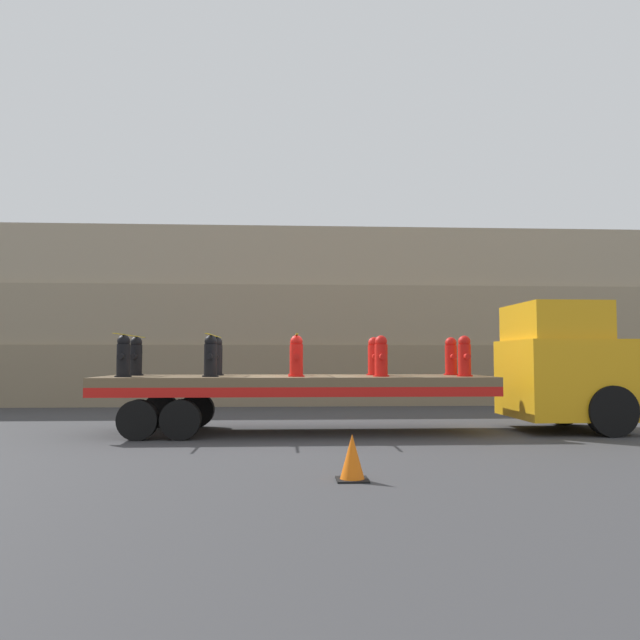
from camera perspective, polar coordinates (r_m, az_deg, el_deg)
ground_plane at (r=14.06m, az=-2.22°, el=-10.22°), size 120.00×120.00×0.00m
rock_cliff at (r=22.95m, az=-2.57°, el=0.23°), size 60.00×3.30×6.27m
truck_cab at (r=15.38m, az=21.69°, el=-3.99°), size 2.48×2.65×2.89m
flatbed_trailer at (r=13.98m, az=-3.93°, el=-6.03°), size 8.53×2.62×1.25m
fire_hydrant_black_near_0 at (r=13.84m, az=-17.54°, el=-3.20°), size 0.35×0.56×0.89m
fire_hydrant_black_far_0 at (r=14.92m, az=-16.48°, el=-3.23°), size 0.35×0.56×0.89m
fire_hydrant_black_near_1 at (r=13.50m, az=-9.97°, el=-3.31°), size 0.35×0.56×0.89m
fire_hydrant_black_far_1 at (r=14.60m, az=-9.46°, el=-3.32°), size 0.35×0.56×0.89m
fire_hydrant_red_near_2 at (r=13.41m, az=-2.16°, el=-3.35°), size 0.35×0.56×0.89m
fire_hydrant_red_far_2 at (r=14.52m, az=-2.24°, el=-3.36°), size 0.35×0.56×0.89m
fire_hydrant_red_near_3 at (r=13.56m, az=5.61°, el=-3.34°), size 0.35×0.56×0.89m
fire_hydrant_red_far_3 at (r=14.66m, az=4.95°, el=-3.35°), size 0.35×0.56×0.89m
fire_hydrant_red_near_4 at (r=13.96m, az=13.07°, el=-3.27°), size 0.35×0.56×0.89m
fire_hydrant_red_far_4 at (r=15.03m, az=11.89°, el=-3.30°), size 0.35×0.56×0.89m
cargo_strap_rear at (r=14.38m, az=-16.95°, el=-1.37°), size 0.05×2.72×0.01m
cargo_strap_middle at (r=14.06m, az=-9.68°, el=-1.42°), size 0.05×2.72×0.01m
cargo_strap_front at (r=13.97m, az=-2.20°, el=-1.46°), size 0.05×2.72×0.01m
traffic_cone at (r=8.63m, az=2.96°, el=-12.47°), size 0.43×0.43×0.62m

